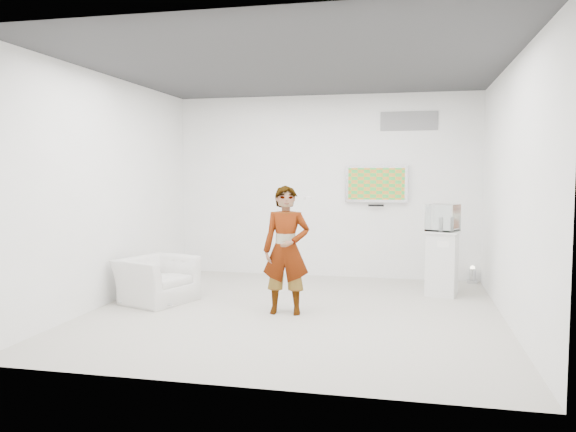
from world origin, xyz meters
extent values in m
cube|color=#A9A79B|center=(0.00, 0.00, 0.01)|extent=(5.00, 5.00, 0.01)
cube|color=#313133|center=(0.00, 0.00, 3.00)|extent=(5.00, 5.00, 0.01)
cube|color=white|center=(0.00, 2.50, 1.50)|extent=(5.00, 0.01, 3.00)
cube|color=white|center=(0.00, -2.50, 1.50)|extent=(5.00, 0.01, 3.00)
cube|color=white|center=(-2.50, 0.00, 1.50)|extent=(0.01, 5.00, 3.00)
cube|color=white|center=(2.50, 0.00, 1.50)|extent=(0.01, 5.00, 3.00)
cube|color=silver|center=(0.85, 2.45, 1.55)|extent=(1.00, 0.08, 0.60)
cube|color=slate|center=(1.35, 2.49, 2.55)|extent=(0.90, 0.02, 0.30)
imported|color=silver|center=(-0.09, -0.09, 0.79)|extent=(0.60, 0.43, 1.57)
imported|color=silver|center=(-1.92, 0.14, 0.30)|extent=(1.07, 1.14, 0.60)
cube|color=silver|center=(1.84, 1.36, 0.46)|extent=(0.53, 0.53, 0.91)
cylinder|color=silver|center=(2.36, 2.36, 0.13)|extent=(0.18, 0.18, 0.26)
cube|color=silver|center=(1.84, 1.36, 1.10)|extent=(0.50, 0.50, 0.37)
cube|color=silver|center=(1.84, 1.36, 1.01)|extent=(0.09, 0.15, 0.20)
cube|color=silver|center=(0.15, 0.08, 1.42)|extent=(0.08, 0.15, 0.04)
camera|label=1|loc=(1.38, -6.73, 1.73)|focal=35.00mm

